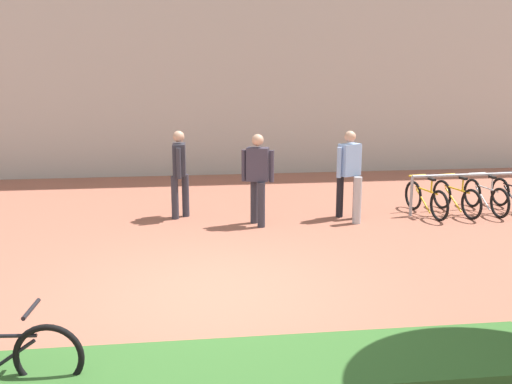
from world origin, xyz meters
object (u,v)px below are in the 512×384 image
person_suited_navy (258,174)px  person_casual_tan (349,169)px  bike_rack_cluster (471,196)px  person_suited_dark (179,169)px  bollard_steel (357,200)px

person_suited_navy → person_casual_tan: size_ratio=1.00×
bike_rack_cluster → person_suited_dark: person_suited_dark is taller
person_casual_tan → bike_rack_cluster: bearing=1.0°
bike_rack_cluster → person_suited_navy: (-4.41, -0.34, 0.64)m
person_suited_dark → person_casual_tan: 3.30m
bike_rack_cluster → person_casual_tan: 2.66m
bollard_steel → person_suited_dark: size_ratio=0.52×
bollard_steel → person_suited_dark: bearing=165.6°
bike_rack_cluster → person_suited_navy: size_ratio=1.55×
bollard_steel → person_suited_navy: (-1.88, 0.13, 0.53)m
person_suited_navy → person_casual_tan: same height
bollard_steel → person_casual_tan: bearing=97.3°
person_suited_dark → person_suited_navy: size_ratio=1.00×
bollard_steel → person_suited_dark: 3.47m
bike_rack_cluster → bollard_steel: bollard_steel is taller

